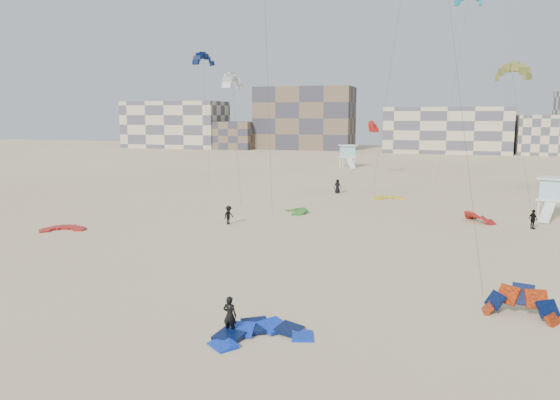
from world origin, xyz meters
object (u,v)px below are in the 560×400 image
(kite_ground_blue, at_px, (261,338))
(kite_ground_orange, at_px, (520,317))
(kitesurfer_main, at_px, (230,315))
(lifeguard_tower_near, at_px, (554,198))

(kite_ground_blue, height_order, kite_ground_orange, kite_ground_orange)
(kite_ground_blue, bearing_deg, kitesurfer_main, 148.71)
(kite_ground_orange, xyz_separation_m, kitesurfer_main, (-13.31, -6.29, 0.92))
(kite_ground_blue, height_order, kitesurfer_main, kitesurfer_main)
(lifeguard_tower_near, bearing_deg, kitesurfer_main, -98.03)
(kite_ground_blue, xyz_separation_m, kite_ground_orange, (11.80, 6.25, 0.00))
(kite_ground_orange, height_order, kitesurfer_main, kitesurfer_main)
(kite_ground_blue, xyz_separation_m, lifeguard_tower_near, (18.46, 36.17, 2.00))
(kite_ground_blue, relative_size, kite_ground_orange, 1.22)
(kite_ground_blue, relative_size, lifeguard_tower_near, 0.75)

